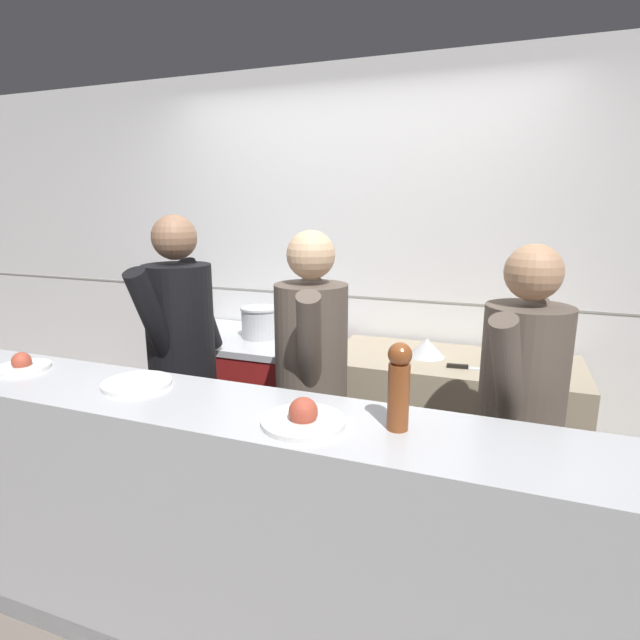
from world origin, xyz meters
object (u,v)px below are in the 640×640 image
at_px(oven_range, 255,403).
at_px(stock_pot, 261,321).
at_px(plated_dish_appetiser, 137,383).
at_px(chef_sous, 311,388).
at_px(chef_line, 519,424).
at_px(mixing_bowl_steel, 427,347).
at_px(chefs_knife, 475,368).
at_px(plated_dish_main, 22,365).
at_px(pepper_mill, 399,384).
at_px(chef_head_cook, 182,361).
at_px(plated_dish_dessert, 303,418).

relative_size(oven_range, stock_pot, 4.09).
height_order(stock_pot, plated_dish_appetiser, stock_pot).
relative_size(chef_sous, chef_line, 1.02).
bearing_deg(stock_pot, chef_sous, -48.72).
xyz_separation_m(mixing_bowl_steel, chef_sous, (-0.42, -0.72, -0.04)).
relative_size(oven_range, chefs_knife, 2.94).
distance_m(stock_pot, plated_dish_main, 1.37).
bearing_deg(chef_line, plated_dish_main, -148.40).
relative_size(mixing_bowl_steel, plated_dish_appetiser, 0.77).
height_order(chefs_knife, pepper_mill, pepper_mill).
bearing_deg(chefs_knife, chef_head_cook, -159.77).
height_order(plated_dish_appetiser, chef_line, chef_line).
bearing_deg(chef_line, stock_pot, 171.19).
bearing_deg(mixing_bowl_steel, chef_line, -57.60).
xyz_separation_m(chefs_knife, chef_sous, (-0.69, -0.58, 0.00)).
distance_m(plated_dish_dessert, chef_sous, 0.69).
bearing_deg(pepper_mill, stock_pot, 131.89).
distance_m(plated_dish_appetiser, pepper_mill, 1.07).
height_order(oven_range, chef_head_cook, chef_head_cook).
bearing_deg(stock_pot, chefs_knife, -6.03).
bearing_deg(chef_line, mixing_bowl_steel, 139.89).
height_order(mixing_bowl_steel, plated_dish_dessert, plated_dish_dessert).
relative_size(chef_head_cook, chef_sous, 1.04).
bearing_deg(mixing_bowl_steel, plated_dish_main, -140.69).
distance_m(mixing_bowl_steel, chef_sous, 0.84).
bearing_deg(plated_dish_dessert, stock_pot, 122.20).
height_order(stock_pot, plated_dish_main, plated_dish_main).
bearing_deg(pepper_mill, chefs_knife, 81.30).
bearing_deg(chef_sous, chef_head_cook, 156.78).
distance_m(oven_range, stock_pot, 0.56).
bearing_deg(plated_dish_main, stock_pot, 68.17).
bearing_deg(plated_dish_dessert, pepper_mill, 13.84).
bearing_deg(plated_dish_appetiser, pepper_mill, -1.51).
xyz_separation_m(chefs_knife, chef_line, (0.21, -0.62, -0.01)).
distance_m(stock_pot, chefs_knife, 1.34).
relative_size(pepper_mill, chef_line, 0.18).
bearing_deg(plated_dish_dessert, chef_sous, 109.30).
height_order(plated_dish_main, chef_head_cook, chef_head_cook).
xyz_separation_m(chefs_knife, plated_dish_dessert, (-0.47, -1.22, 0.16)).
height_order(pepper_mill, chef_line, chef_line).
xyz_separation_m(plated_dish_dessert, chef_head_cook, (-0.97, 0.68, -0.12)).
height_order(plated_dish_dessert, chef_head_cook, chef_head_cook).
height_order(oven_range, plated_dish_main, plated_dish_main).
height_order(plated_dish_main, plated_dish_appetiser, plated_dish_main).
xyz_separation_m(plated_dish_appetiser, chef_head_cook, (-0.21, 0.58, -0.10)).
distance_m(plated_dish_appetiser, plated_dish_dessert, 0.77).
xyz_separation_m(mixing_bowl_steel, chefs_knife, (0.27, -0.14, -0.05)).
height_order(mixing_bowl_steel, plated_dish_appetiser, plated_dish_appetiser).
bearing_deg(pepper_mill, chef_line, 53.73).
bearing_deg(chef_line, pepper_mill, -108.77).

